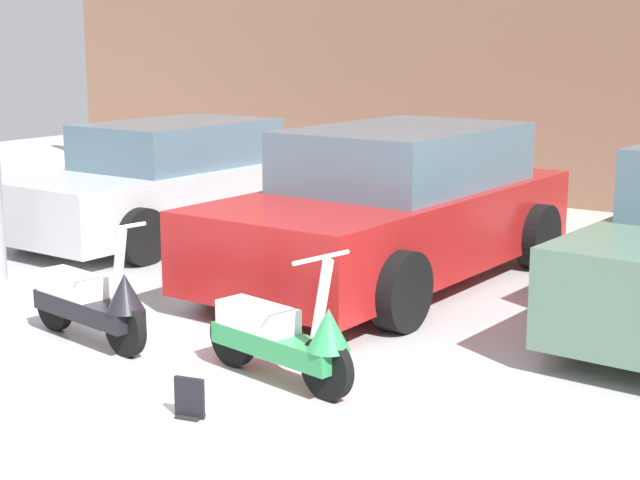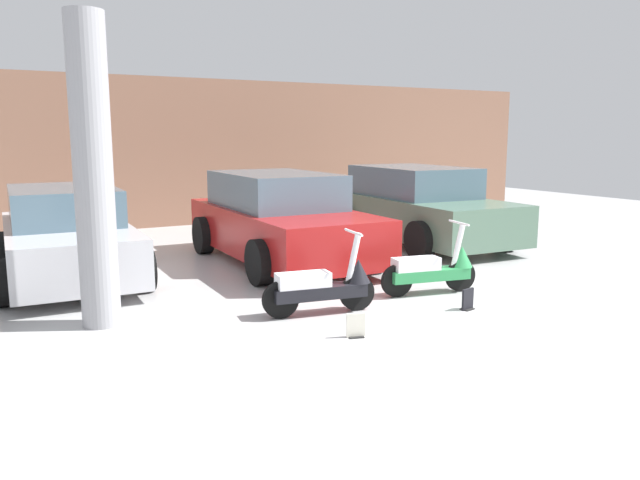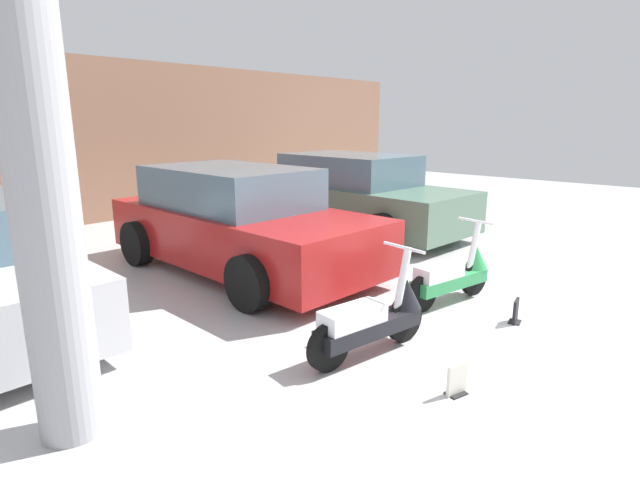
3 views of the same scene
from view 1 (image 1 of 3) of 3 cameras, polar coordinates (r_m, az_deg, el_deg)
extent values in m
plane|color=#B2B2B2|center=(6.40, -11.36, -9.82)|extent=(28.00, 28.00, 0.00)
cube|color=#845B47|center=(13.71, 16.06, 8.68)|extent=(19.60, 0.12, 3.39)
cylinder|color=black|center=(7.40, -11.28, -5.03)|extent=(0.44, 0.14, 0.43)
cylinder|color=black|center=(8.18, -15.21, -3.60)|extent=(0.44, 0.14, 0.43)
cube|color=black|center=(7.77, -13.36, -3.90)|extent=(1.16, 0.44, 0.15)
cube|color=white|center=(7.90, -14.23, -2.49)|extent=(0.67, 0.35, 0.17)
cylinder|color=white|center=(7.33, -11.64, -1.68)|extent=(0.21, 0.11, 0.62)
cylinder|color=white|center=(7.27, -11.74, 0.68)|extent=(0.11, 0.50, 0.03)
cone|color=black|center=(7.32, -11.28, -3.02)|extent=(0.33, 0.33, 0.28)
cylinder|color=black|center=(6.42, 0.40, -7.47)|extent=(0.43, 0.15, 0.43)
cylinder|color=black|center=(7.08, -5.09, -5.65)|extent=(0.43, 0.15, 0.43)
cube|color=#2D8C4C|center=(6.72, -2.49, -6.10)|extent=(1.14, 0.46, 0.15)
cube|color=white|center=(6.82, -3.65, -4.46)|extent=(0.66, 0.36, 0.17)
cylinder|color=white|center=(6.32, 0.08, -3.70)|extent=(0.21, 0.11, 0.60)
cylinder|color=white|center=(6.25, 0.08, -1.03)|extent=(0.12, 0.49, 0.03)
cone|color=#2D8C4C|center=(6.32, 0.51, -5.23)|extent=(0.33, 0.33, 0.28)
cube|color=#B7B7BC|center=(11.69, -8.98, 2.61)|extent=(1.78, 4.00, 0.66)
cube|color=slate|center=(11.77, -8.25, 5.58)|extent=(1.52, 2.26, 0.52)
cylinder|color=black|center=(10.28, -10.40, 0.21)|extent=(0.23, 0.61, 0.60)
cylinder|color=black|center=(11.56, -16.24, 1.21)|extent=(0.23, 0.61, 0.60)
cylinder|color=black|center=(12.06, -1.96, 2.10)|extent=(0.23, 0.61, 0.60)
cylinder|color=black|center=(13.17, -7.82, 2.82)|extent=(0.23, 0.61, 0.60)
cube|color=maroon|center=(9.42, 4.11, 0.83)|extent=(1.93, 4.39, 0.72)
cube|color=slate|center=(9.54, 5.00, 4.88)|extent=(1.66, 2.48, 0.57)
cylinder|color=black|center=(7.87, 4.73, -2.98)|extent=(0.25, 0.67, 0.66)
cylinder|color=black|center=(8.95, -5.61, -1.17)|extent=(0.25, 0.67, 0.66)
cylinder|color=black|center=(10.21, 12.58, 0.21)|extent=(0.25, 0.67, 0.66)
cylinder|color=black|center=(11.06, 3.64, 1.36)|extent=(0.25, 0.67, 0.66)
cylinder|color=black|center=(7.74, 14.37, -3.55)|extent=(0.26, 0.68, 0.66)
cube|color=black|center=(6.25, -7.57, -10.14)|extent=(0.18, 0.15, 0.01)
cube|color=black|center=(6.21, -7.60, -9.07)|extent=(0.20, 0.07, 0.26)
camera|label=2|loc=(9.15, -63.87, 3.87)|focal=35.00mm
camera|label=3|loc=(9.37, -40.93, 7.72)|focal=28.00mm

